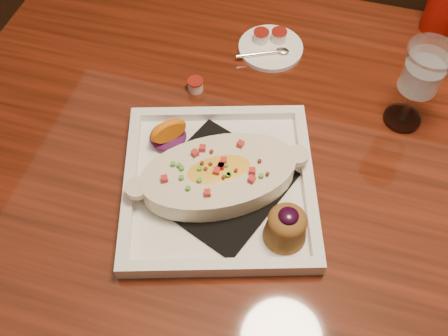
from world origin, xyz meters
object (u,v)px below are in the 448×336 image
(saucer, at_px, (270,46))
(chair_far, at_px, (359,34))
(goblet, at_px, (423,74))
(table, at_px, (334,192))
(red_tumbler, at_px, (446,2))
(plate, at_px, (223,182))

(saucer, bearing_deg, chair_far, 63.89)
(chair_far, relative_size, goblet, 5.43)
(table, relative_size, red_tumbler, 11.22)
(chair_far, xyz_separation_m, goblet, (0.09, -0.50, 0.36))
(chair_far, bearing_deg, red_tumbler, 120.49)
(table, relative_size, goblet, 8.76)
(plate, relative_size, saucer, 2.95)
(plate, xyz_separation_m, saucer, (-0.00, 0.35, -0.02))
(goblet, relative_size, red_tumbler, 1.28)
(goblet, height_order, red_tumbler, goblet)
(table, bearing_deg, red_tumbler, 71.33)
(goblet, bearing_deg, saucer, 157.36)
(table, relative_size, saucer, 11.37)
(plate, relative_size, goblet, 2.28)
(saucer, bearing_deg, goblet, -22.64)
(table, height_order, goblet, goblet)
(goblet, distance_m, saucer, 0.32)
(saucer, height_order, red_tumbler, red_tumbler)
(chair_far, height_order, plate, chair_far)
(table, xyz_separation_m, goblet, (0.09, 0.13, 0.22))
(table, bearing_deg, chair_far, 90.00)
(plate, bearing_deg, red_tumbler, 40.78)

